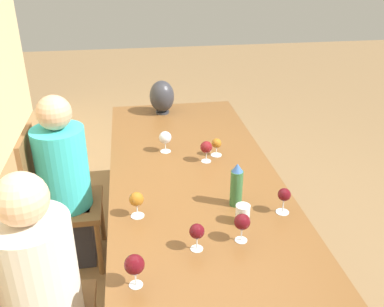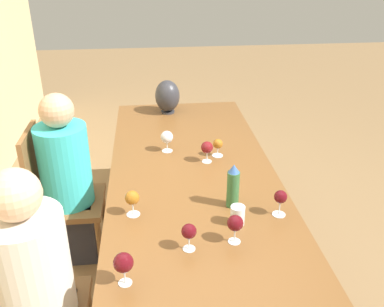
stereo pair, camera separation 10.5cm
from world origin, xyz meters
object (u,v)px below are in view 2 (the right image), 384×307
wine_glass_5 (189,232)px  chair_far (57,194)px  water_tumbler (238,215)px  chair_near (21,304)px  wine_glass_3 (207,148)px  wine_glass_6 (281,198)px  wine_glass_1 (123,263)px  vase (167,96)px  wine_glass_0 (235,224)px  person_far (68,175)px  wine_glass_7 (218,144)px  wine_glass_4 (132,198)px  person_near (36,280)px  wine_glass_2 (167,137)px  water_bottle (233,186)px

wine_glass_5 → chair_far: chair_far is taller
water_tumbler → chair_near: size_ratio=0.10×
wine_glass_3 → wine_glass_6: 0.68m
wine_glass_1 → chair_far: 1.32m
wine_glass_1 → vase: bearing=-8.3°
wine_glass_1 → chair_far: (1.16, 0.51, -0.36)m
wine_glass_6 → wine_glass_0: bearing=125.6°
wine_glass_6 → chair_near: bearing=99.6°
person_far → wine_glass_5: bearing=-144.3°
wine_glass_3 → wine_glass_7: (0.08, -0.08, -0.02)m
water_tumbler → wine_glass_7: size_ratio=0.85×
vase → wine_glass_3: 0.91m
vase → wine_glass_0: bearing=-172.8°
water_tumbler → vase: vase is taller
water_tumbler → wine_glass_0: bearing=163.3°
wine_glass_1 → person_far: 1.25m
wine_glass_4 → chair_near: bearing=119.0°
wine_glass_5 → wine_glass_0: bearing=-82.0°
chair_near → person_near: person_near is taller
wine_glass_4 → person_far: person_far is taller
water_tumbler → chair_far: (0.80, 1.04, -0.31)m
water_tumbler → wine_glass_4: size_ratio=0.72×
vase → wine_glass_6: size_ratio=1.91×
wine_glass_5 → wine_glass_7: (0.92, -0.28, -0.01)m
water_tumbler → wine_glass_6: wine_glass_6 is taller
wine_glass_0 → vase: bearing=7.2°
wine_glass_7 → chair_near: size_ratio=0.12×
wine_glass_6 → chair_near: chair_near is taller
wine_glass_1 → wine_glass_3: bearing=-24.9°
person_far → chair_far: bearing=90.0°
wine_glass_1 → wine_glass_6: size_ratio=1.06×
vase → wine_glass_6: vase is taller
wine_glass_2 → person_far: 0.69m
wine_glass_4 → chair_near: size_ratio=0.14×
chair_far → person_far: person_far is taller
wine_glass_4 → wine_glass_7: size_ratio=1.17×
vase → person_far: person_far is taller
wine_glass_1 → wine_glass_2: 1.23m
person_far → water_tumbler: bearing=-130.2°
vase → person_near: size_ratio=0.22×
wine_glass_1 → wine_glass_6: (0.41, -0.76, -0.00)m
water_bottle → chair_far: water_bottle is taller
wine_glass_2 → wine_glass_4: wine_glass_2 is taller
wine_glass_3 → wine_glass_5: bearing=166.8°
wine_glass_2 → wine_glass_3: wine_glass_2 is taller
wine_glass_4 → person_far: 0.83m
wine_glass_3 → wine_glass_6: wine_glass_6 is taller
chair_near → person_near: 0.17m
person_near → person_far: 0.97m
wine_glass_6 → chair_far: chair_far is taller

